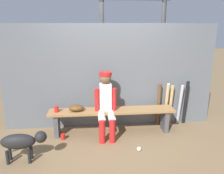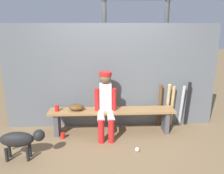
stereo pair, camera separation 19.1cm
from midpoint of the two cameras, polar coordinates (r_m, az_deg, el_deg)
ground_plane at (r=4.58m, az=-1.22°, el=-11.22°), size 30.00×30.00×0.00m
chainlink_fence at (r=4.57m, az=-1.63°, el=2.51°), size 4.22×0.03×2.07m
dugout_bench at (r=4.43m, az=-1.24°, el=-6.97°), size 2.39×0.36×0.47m
player_seated at (r=4.22m, az=-2.81°, el=-3.90°), size 0.41×0.55×1.21m
baseball_glove at (r=4.38m, az=-10.08°, el=-5.16°), size 0.28×0.20×0.12m
bat_wood_dark at (r=4.81m, az=10.42°, el=-4.34°), size 0.09×0.14×0.90m
bat_wood_natural at (r=4.86m, az=12.22°, el=-4.14°), size 0.10×0.27×0.92m
bat_wood_tan at (r=4.88m, az=13.24°, el=-4.44°), size 0.09×0.14×0.86m
bat_aluminum_silver at (r=4.97m, az=15.44°, el=-4.24°), size 0.09×0.18×0.86m
bat_aluminum_black at (r=4.98m, az=16.74°, el=-3.78°), size 0.10×0.20×0.95m
baseball at (r=3.99m, az=5.32°, el=-15.05°), size 0.07×0.07×0.07m
cup_on_ground at (r=4.43m, az=-13.30°, el=-11.90°), size 0.08×0.08×0.11m
cup_on_bench at (r=4.41m, az=-14.82°, el=-5.36°), size 0.08×0.08×0.11m
scoreboard at (r=5.35m, az=4.92°, el=20.32°), size 1.90×0.27×3.66m
dog at (r=3.85m, az=-22.81°, el=-12.40°), size 0.84×0.20×0.49m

